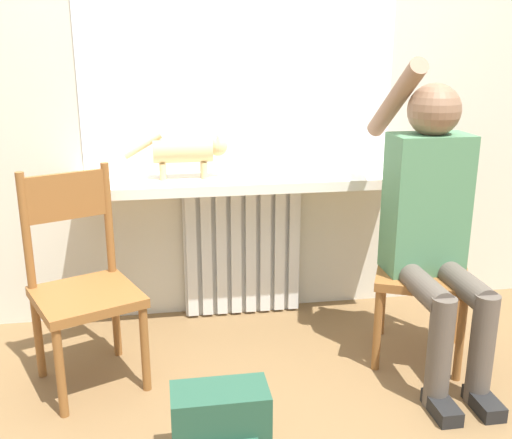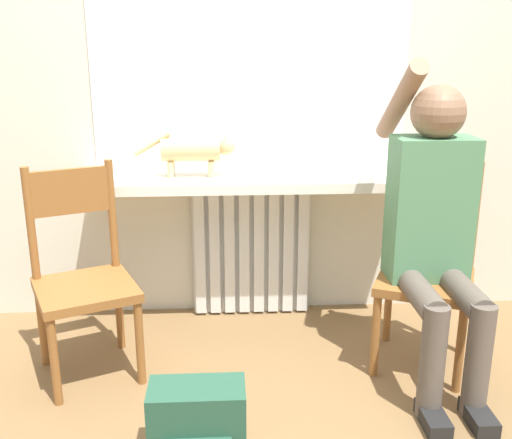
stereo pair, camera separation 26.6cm
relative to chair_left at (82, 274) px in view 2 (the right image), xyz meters
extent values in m
cube|color=beige|center=(0.76, 0.63, 0.89)|extent=(7.00, 0.06, 2.70)
cube|color=silver|center=(0.76, 0.57, -0.09)|extent=(0.62, 0.05, 0.72)
cube|color=silver|center=(0.48, 0.52, -0.09)|extent=(0.05, 0.03, 0.70)
cube|color=silver|center=(0.56, 0.52, -0.09)|extent=(0.05, 0.03, 0.70)
cube|color=silver|center=(0.64, 0.52, -0.09)|extent=(0.05, 0.03, 0.70)
cube|color=silver|center=(0.72, 0.52, -0.09)|extent=(0.05, 0.03, 0.70)
cube|color=silver|center=(0.79, 0.52, -0.09)|extent=(0.05, 0.03, 0.70)
cube|color=silver|center=(0.87, 0.52, -0.09)|extent=(0.05, 0.03, 0.70)
cube|color=silver|center=(0.95, 0.52, -0.09)|extent=(0.05, 0.03, 0.70)
cube|color=silver|center=(1.03, 0.52, -0.09)|extent=(0.05, 0.03, 0.70)
cube|color=white|center=(0.76, 0.44, 0.29)|extent=(1.63, 0.32, 0.05)
cube|color=white|center=(0.76, 0.60, 0.94)|extent=(1.57, 0.01, 1.23)
cube|color=brown|center=(0.02, -0.04, -0.05)|extent=(0.52, 0.52, 0.04)
cylinder|color=brown|center=(-0.07, -0.27, -0.26)|extent=(0.04, 0.04, 0.38)
cylinder|color=brown|center=(0.25, -0.13, -0.26)|extent=(0.04, 0.04, 0.38)
cylinder|color=brown|center=(-0.21, 0.05, -0.26)|extent=(0.04, 0.04, 0.38)
cylinder|color=brown|center=(0.11, 0.19, -0.26)|extent=(0.04, 0.04, 0.38)
cylinder|color=brown|center=(-0.21, 0.05, 0.22)|extent=(0.04, 0.04, 0.50)
cylinder|color=brown|center=(0.11, 0.19, 0.22)|extent=(0.04, 0.04, 0.50)
cube|color=brown|center=(-0.05, 0.12, 0.34)|extent=(0.34, 0.16, 0.20)
cube|color=brown|center=(1.49, -0.04, -0.05)|extent=(0.53, 0.53, 0.04)
cylinder|color=brown|center=(1.26, -0.13, -0.26)|extent=(0.04, 0.04, 0.38)
cylinder|color=brown|center=(1.58, -0.27, -0.26)|extent=(0.04, 0.04, 0.38)
cylinder|color=brown|center=(1.41, 0.19, -0.26)|extent=(0.04, 0.04, 0.38)
cylinder|color=brown|center=(1.72, 0.05, -0.26)|extent=(0.04, 0.04, 0.38)
cylinder|color=brown|center=(1.41, 0.19, 0.22)|extent=(0.04, 0.04, 0.50)
cylinder|color=brown|center=(1.72, 0.05, 0.22)|extent=(0.04, 0.04, 0.50)
cube|color=brown|center=(1.56, 0.12, 0.34)|extent=(0.34, 0.17, 0.20)
cylinder|color=brown|center=(1.40, -0.23, -0.02)|extent=(0.11, 0.42, 0.11)
cylinder|color=brown|center=(1.58, -0.23, -0.02)|extent=(0.11, 0.42, 0.11)
cylinder|color=brown|center=(1.40, -0.44, -0.22)|extent=(0.10, 0.10, 0.47)
cylinder|color=brown|center=(1.58, -0.44, -0.22)|extent=(0.10, 0.10, 0.47)
cube|color=black|center=(1.40, -0.50, -0.43)|extent=(0.09, 0.20, 0.06)
cube|color=black|center=(1.58, -0.50, -0.43)|extent=(0.09, 0.20, 0.06)
cube|color=#4C7F56|center=(1.49, -0.02, 0.28)|extent=(0.34, 0.20, 0.62)
sphere|color=#846047|center=(1.49, -0.02, 0.69)|extent=(0.22, 0.22, 0.22)
cylinder|color=#846047|center=(1.37, 0.12, 0.72)|extent=(0.08, 0.50, 0.38)
cylinder|color=#4C7F56|center=(1.65, -0.06, 0.25)|extent=(0.08, 0.08, 0.49)
cylinder|color=#DBB77A|center=(0.46, 0.48, 0.45)|extent=(0.29, 0.11, 0.11)
sphere|color=#DBB77A|center=(0.63, 0.48, 0.47)|extent=(0.09, 0.09, 0.09)
cone|color=#DBB77A|center=(0.63, 0.45, 0.51)|extent=(0.03, 0.03, 0.03)
cone|color=#DBB77A|center=(0.63, 0.50, 0.51)|extent=(0.03, 0.03, 0.03)
cylinder|color=#DBB77A|center=(0.56, 0.45, 0.36)|extent=(0.03, 0.03, 0.08)
cylinder|color=#DBB77A|center=(0.56, 0.50, 0.36)|extent=(0.03, 0.03, 0.08)
cylinder|color=#DBB77A|center=(0.36, 0.45, 0.36)|extent=(0.03, 0.03, 0.08)
cylinder|color=#DBB77A|center=(0.36, 0.50, 0.36)|extent=(0.03, 0.03, 0.08)
cylinder|color=#DBB77A|center=(0.27, 0.48, 0.48)|extent=(0.19, 0.03, 0.12)
cube|color=#234C38|center=(0.51, -0.64, -0.31)|extent=(0.33, 0.17, 0.29)
camera|label=1|loc=(0.35, -2.41, 0.97)|focal=42.00mm
camera|label=2|loc=(0.61, -2.44, 0.97)|focal=42.00mm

